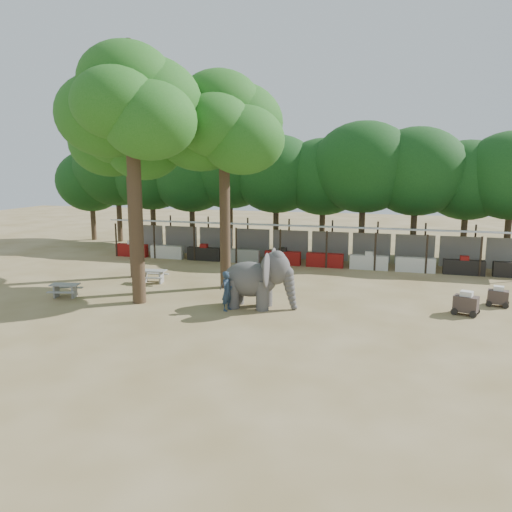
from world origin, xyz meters
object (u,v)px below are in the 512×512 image
(picnic_table_near, at_px, (65,289))
(cart_front, at_px, (466,303))
(yard_tree_back, at_px, (223,126))
(yard_tree_left, at_px, (129,135))
(picnic_table_far, at_px, (153,275))
(cart_back, at_px, (498,296))
(yard_tree_center, at_px, (131,105))
(handler, at_px, (227,291))
(elephant, at_px, (259,279))

(picnic_table_near, height_order, cart_front, cart_front)
(yard_tree_back, bearing_deg, yard_tree_left, 170.54)
(yard_tree_left, bearing_deg, picnic_table_far, -35.79)
(yard_tree_left, relative_size, cart_back, 10.08)
(yard_tree_center, distance_m, handler, 9.52)
(yard_tree_left, height_order, elephant, yard_tree_left)
(yard_tree_center, relative_size, yard_tree_back, 1.06)
(picnic_table_far, bearing_deg, yard_tree_left, 136.45)
(picnic_table_near, xyz_separation_m, cart_front, (18.92, 2.35, 0.08))
(picnic_table_near, relative_size, cart_back, 1.48)
(yard_tree_center, relative_size, cart_front, 9.46)
(yard_tree_center, relative_size, handler, 6.63)
(elephant, distance_m, cart_front, 9.28)
(yard_tree_left, bearing_deg, picnic_table_near, -99.37)
(yard_tree_left, distance_m, elephant, 12.06)
(handler, bearing_deg, picnic_table_near, 103.28)
(yard_tree_left, height_order, cart_back, yard_tree_left)
(yard_tree_center, height_order, picnic_table_far, yard_tree_center)
(cart_back, bearing_deg, yard_tree_center, -155.74)
(picnic_table_near, distance_m, cart_back, 20.98)
(yard_tree_left, distance_m, yard_tree_center, 5.92)
(yard_tree_center, height_order, yard_tree_back, yard_tree_center)
(picnic_table_near, bearing_deg, cart_back, -1.22)
(yard_tree_left, distance_m, cart_back, 21.15)
(yard_tree_center, height_order, cart_front, yard_tree_center)
(yard_tree_left, xyz_separation_m, cart_front, (18.03, -3.04, -7.67))
(yard_tree_center, bearing_deg, elephant, 5.52)
(elephant, height_order, picnic_table_near, elephant)
(yard_tree_left, bearing_deg, yard_tree_back, -9.46)
(elephant, bearing_deg, handler, -147.32)
(yard_tree_left, height_order, cart_front, yard_tree_left)
(yard_tree_back, bearing_deg, handler, -68.90)
(yard_tree_center, bearing_deg, picnic_table_near, -174.35)
(yard_tree_center, relative_size, picnic_table_near, 7.44)
(yard_tree_center, xyz_separation_m, handler, (4.65, -0.28, -8.30))
(yard_tree_back, height_order, cart_front, yard_tree_back)
(handler, bearing_deg, picnic_table_far, 68.37)
(yard_tree_center, relative_size, cart_back, 11.01)
(handler, distance_m, cart_back, 12.70)
(cart_back, bearing_deg, elephant, -151.81)
(elephant, xyz_separation_m, cart_front, (9.13, 1.39, -0.83))
(yard_tree_back, xyz_separation_m, cart_back, (13.66, -0.16, -8.07))
(elephant, distance_m, picnic_table_far, 7.72)
(handler, bearing_deg, cart_back, -58.42)
(yard_tree_left, relative_size, handler, 6.07)
(handler, bearing_deg, cart_front, -65.17)
(yard_tree_back, relative_size, elephant, 3.20)
(handler, xyz_separation_m, cart_back, (12.00, 4.12, -0.43))
(cart_front, bearing_deg, handler, -148.79)
(cart_front, distance_m, cart_back, 2.49)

